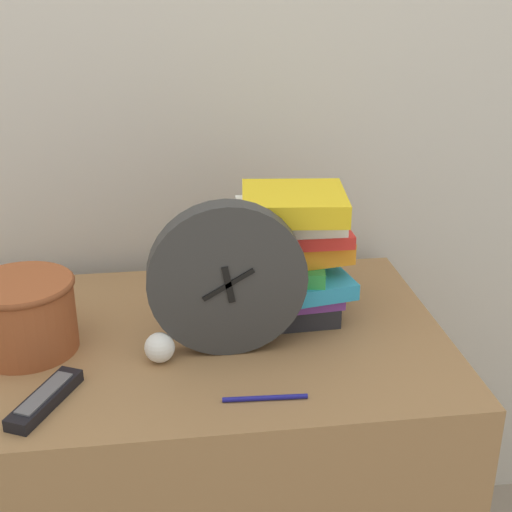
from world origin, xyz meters
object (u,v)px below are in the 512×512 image
tv_remote (45,399)px  crumpled_paper_ball (160,347)px  desk_clock (227,280)px  basket (23,313)px  pen (265,398)px  book_stack (285,254)px

tv_remote → crumpled_paper_ball: bearing=31.0°
desk_clock → basket: 0.36m
desk_clock → tv_remote: 0.35m
tv_remote → pen: (0.34, -0.03, -0.01)m
basket → tv_remote: basket is taller
basket → pen: 0.45m
tv_remote → crumpled_paper_ball: size_ratio=3.06×
book_stack → crumpled_paper_ball: size_ratio=5.24×
crumpled_paper_ball → book_stack: bearing=30.8°
desk_clock → book_stack: (0.12, 0.12, -0.01)m
desk_clock → basket: desk_clock is taller
desk_clock → pen: 0.21m
book_stack → basket: book_stack is taller
tv_remote → crumpled_paper_ball: crumpled_paper_ball is taller
book_stack → tv_remote: bearing=-149.1°
book_stack → crumpled_paper_ball: book_stack is taller
tv_remote → book_stack: bearing=30.9°
basket → book_stack: bearing=8.5°
basket → crumpled_paper_ball: basket is taller
crumpled_paper_ball → desk_clock: bearing=10.2°
basket → tv_remote: size_ratio=1.17×
book_stack → basket: (-0.47, -0.07, -0.05)m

